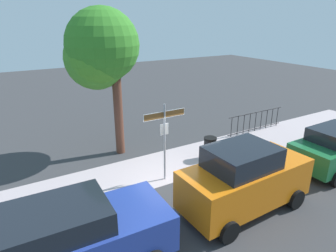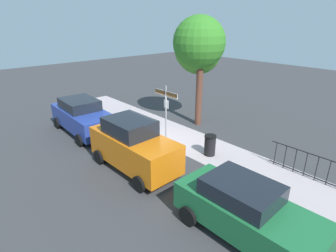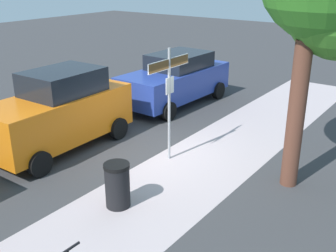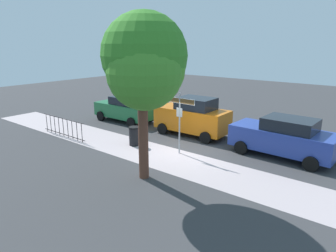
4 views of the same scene
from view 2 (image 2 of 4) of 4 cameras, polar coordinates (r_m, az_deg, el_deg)
name	(u,v)px [view 2 (image 2 of 4)]	position (r m, az deg, el deg)	size (l,w,h in m)	color
ground_plane	(160,143)	(13.92, -1.76, -3.56)	(60.00, 60.00, 0.00)	#38383A
sidewalk_strip	(206,148)	(13.49, 8.03, -4.65)	(24.00, 2.60, 0.00)	#B2A1A5
street_sign	(166,103)	(13.40, -0.44, 4.83)	(1.64, 0.07, 2.94)	#9EA0A5
shade_tree	(198,48)	(16.05, 6.40, 16.19)	(3.02, 3.04, 6.21)	brown
car_blue	(83,116)	(15.65, -17.66, 2.02)	(4.68, 2.19, 1.86)	#253C96
car_orange	(133,145)	(11.24, -7.33, -4.12)	(4.24, 2.03, 2.19)	orange
car_green	(246,210)	(8.32, 16.16, -16.80)	(4.25, 2.01, 1.71)	#1C6435
iron_fence	(317,168)	(12.05, 28.97, -7.78)	(3.82, 0.04, 1.07)	black
trash_bin	(210,145)	(12.68, 8.87, -4.01)	(0.55, 0.55, 0.98)	black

